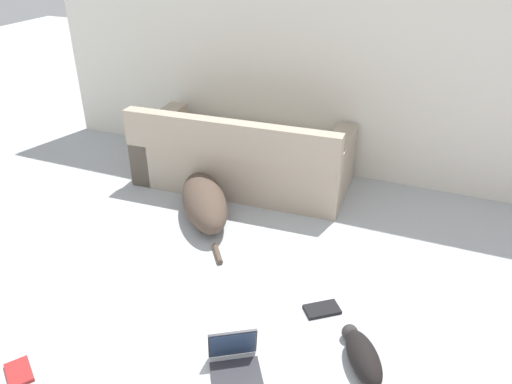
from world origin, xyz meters
TOP-DOWN VIEW (x-y plane):
  - wall_back at (0.00, 3.63)m, footprint 6.94×0.06m
  - couch at (-1.03, 3.02)m, footprint 2.11×1.04m
  - dog at (-1.11, 2.32)m, footprint 0.97×1.21m
  - cat at (0.58, 1.13)m, footprint 0.38×0.55m
  - laptop_open at (-0.12, 0.84)m, footprint 0.40×0.39m
  - book_red at (-1.26, 0.29)m, footprint 0.25×0.23m
  - book_black at (0.23, 1.50)m, footprint 0.27×0.25m

SIDE VIEW (x-z plane):
  - book_red at x=-1.26m, z-range 0.00..0.02m
  - book_black at x=0.23m, z-range 0.00..0.02m
  - laptop_open at x=-0.12m, z-range -0.04..0.19m
  - cat at x=0.58m, z-range 0.00..0.17m
  - dog at x=-1.11m, z-range -0.01..0.33m
  - couch at x=-1.03m, z-range -0.13..0.66m
  - wall_back at x=0.00m, z-range 0.00..2.58m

